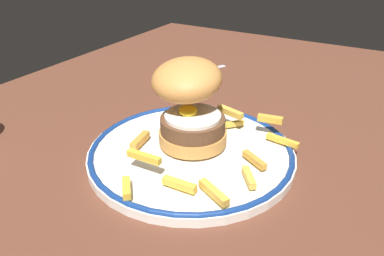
{
  "coord_description": "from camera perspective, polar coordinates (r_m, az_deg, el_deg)",
  "views": [
    {
      "loc": [
        -41.12,
        -22.45,
        28.39
      ],
      "look_at": [
        -2.51,
        -0.1,
        4.6
      ],
      "focal_mm": 35.45,
      "sensor_mm": 36.0,
      "label": 1
    }
  ],
  "objects": [
    {
      "name": "fries_pile",
      "position": [
        0.5,
        2.49,
        -3.0
      ],
      "size": [
        25.47,
        20.38,
        2.74
      ],
      "color": "gold",
      "rests_on": "dinner_plate"
    },
    {
      "name": "dinner_plate",
      "position": [
        0.52,
        0.0,
        -3.63
      ],
      "size": [
        28.37,
        28.37,
        1.6
      ],
      "color": "white",
      "rests_on": "ground_plane"
    },
    {
      "name": "ground_plane",
      "position": [
        0.56,
        1.2,
        -4.91
      ],
      "size": [
        131.81,
        94.74,
        4.0
      ],
      "primitive_type": "cube",
      "color": "brown"
    },
    {
      "name": "burger",
      "position": [
        0.51,
        -0.47,
        3.99
      ],
      "size": [
        11.04,
        11.33,
        11.9
      ],
      "color": "#BE823D",
      "rests_on": "dinner_plate"
    },
    {
      "name": "fork",
      "position": [
        0.84,
        0.65,
        8.54
      ],
      "size": [
        13.3,
        8.12,
        0.36
      ],
      "color": "silver",
      "rests_on": "ground_plane"
    }
  ]
}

